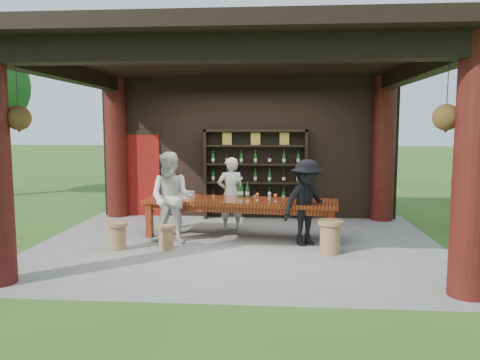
# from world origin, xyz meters

# --- Properties ---
(ground) EXTENTS (90.00, 90.00, 0.00)m
(ground) POSITION_xyz_m (0.00, 0.00, 0.00)
(ground) COLOR #2D5119
(ground) RESTS_ON ground
(pavilion) EXTENTS (7.50, 6.00, 3.60)m
(pavilion) POSITION_xyz_m (-0.01, 0.43, 2.13)
(pavilion) COLOR slate
(pavilion) RESTS_ON ground
(wine_shelf) EXTENTS (2.39, 0.36, 2.10)m
(wine_shelf) POSITION_xyz_m (0.20, 2.45, 1.06)
(wine_shelf) COLOR black
(wine_shelf) RESTS_ON ground
(tasting_table) EXTENTS (3.82, 1.42, 0.75)m
(tasting_table) POSITION_xyz_m (0.00, 0.56, 0.64)
(tasting_table) COLOR #5A160C
(tasting_table) RESTS_ON ground
(stool_near_left) EXTENTS (0.33, 0.33, 0.43)m
(stool_near_left) POSITION_xyz_m (-1.25, -0.45, 0.23)
(stool_near_left) COLOR brown
(stool_near_left) RESTS_ON ground
(stool_near_right) EXTENTS (0.44, 0.44, 0.57)m
(stool_near_right) POSITION_xyz_m (1.62, -0.49, 0.30)
(stool_near_right) COLOR brown
(stool_near_right) RESTS_ON ground
(stool_far_left) EXTENTS (0.36, 0.36, 0.48)m
(stool_far_left) POSITION_xyz_m (-2.10, -0.52, 0.25)
(stool_far_left) COLOR brown
(stool_far_left) RESTS_ON ground
(host) EXTENTS (0.63, 0.50, 1.53)m
(host) POSITION_xyz_m (-0.26, 1.19, 0.77)
(host) COLOR beige
(host) RESTS_ON ground
(guest_woman) EXTENTS (0.89, 0.73, 1.70)m
(guest_woman) POSITION_xyz_m (-1.24, -0.00, 0.85)
(guest_woman) COLOR beige
(guest_woman) RESTS_ON ground
(guest_man) EXTENTS (1.17, 1.05, 1.57)m
(guest_man) POSITION_xyz_m (1.24, 0.06, 0.79)
(guest_man) COLOR black
(guest_man) RESTS_ON ground
(table_bottles) EXTENTS (0.25, 0.12, 0.31)m
(table_bottles) POSITION_xyz_m (0.02, 0.89, 0.90)
(table_bottles) COLOR #194C1E
(table_bottles) RESTS_ON tasting_table
(table_glasses) EXTENTS (0.86, 0.31, 0.15)m
(table_glasses) POSITION_xyz_m (0.67, 0.46, 0.82)
(table_glasses) COLOR silver
(table_glasses) RESTS_ON tasting_table
(napkin_basket) EXTENTS (0.28, 0.21, 0.14)m
(napkin_basket) POSITION_xyz_m (-1.07, 0.63, 0.82)
(napkin_basket) COLOR #BF6672
(napkin_basket) RESTS_ON tasting_table
(shrubs) EXTENTS (15.12, 8.76, 1.36)m
(shrubs) POSITION_xyz_m (2.76, 1.11, 0.55)
(shrubs) COLOR #194C14
(shrubs) RESTS_ON ground
(trees) EXTENTS (20.96, 10.12, 4.80)m
(trees) POSITION_xyz_m (3.63, 2.06, 3.37)
(trees) COLOR #3F2819
(trees) RESTS_ON ground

